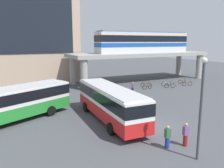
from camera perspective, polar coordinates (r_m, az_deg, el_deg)
name	(u,v)px	position (r m, az deg, el deg)	size (l,w,h in m)	color
ground_plane	(104,100)	(28.69, -2.03, -4.11)	(120.00, 120.00, 0.00)	#47494F
elevated_platform	(141,57)	(42.41, 7.22, 6.86)	(26.81, 7.28, 5.28)	#9E9B93
train	(143,42)	(42.65, 7.95, 10.49)	(18.52, 2.96, 3.84)	silver
bus_main	(110,100)	(20.99, -0.60, -4.05)	(3.22, 11.17, 3.22)	red
bus_secondary	(14,101)	(22.61, -23.47, -3.88)	(11.11, 6.83, 3.22)	#268C33
bicycle_silver	(166,84)	(38.71, 13.53, 0.02)	(1.77, 0.42, 1.04)	black
bicycle_black	(146,85)	(37.28, 8.58, -0.20)	(1.73, 0.59, 1.04)	black
bicycle_orange	(182,81)	(41.80, 17.26, 0.61)	(1.79, 0.22, 1.04)	black
bicycle_red	(187,84)	(39.95, 18.44, 0.09)	(1.70, 0.68, 1.04)	black
bicycle_brown	(147,87)	(35.65, 8.93, -0.71)	(1.79, 0.07, 1.04)	black
bicycle_blue	(170,86)	(37.39, 14.42, -0.39)	(1.71, 0.64, 1.04)	black
pedestrian_near_building	(167,138)	(16.52, 13.82, -13.02)	(0.45, 0.36, 1.65)	navy
pedestrian_walking_across	(133,88)	(32.51, 5.20, -0.99)	(0.47, 0.46, 1.64)	#26262D
pedestrian_by_bike_rack	(186,135)	(17.18, 18.08, -12.19)	(0.42, 0.32, 1.71)	maroon
lamp_post	(201,101)	(14.63, 21.61, -4.10)	(0.36, 0.36, 6.43)	#3F3F44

